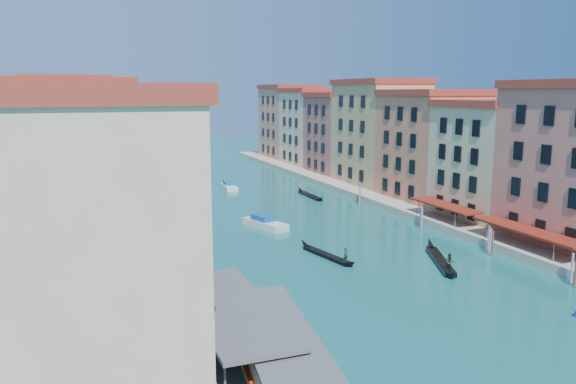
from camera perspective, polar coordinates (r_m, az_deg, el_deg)
name	(u,v)px	position (r m, az deg, el deg)	size (l,w,h in m)	color
left_bank_palazzos	(72,152)	(89.81, -21.13, 3.78)	(12.80, 128.40, 21.00)	#D1B491
right_bank_palazzos	(395,140)	(105.98, 10.83, 5.17)	(12.80, 128.40, 21.00)	#AA533C
quay	(356,192)	(103.22, 6.88, -0.03)	(4.00, 140.00, 1.00)	#A89887
restaurant_awnings	(532,232)	(69.41, 23.51, -3.71)	(3.20, 44.55, 3.12)	maroon
vaporetto_stop	(231,335)	(41.67, -5.78, -14.23)	(5.40, 16.40, 3.65)	#5A5A5D
mooring_poles_right	(474,236)	(71.93, 18.42, -4.31)	(1.44, 54.24, 3.20)	#59321E
mooring_poles_left	(197,342)	(41.22, -9.24, -14.82)	(0.24, 8.24, 3.20)	#59321E
vaporetto_near	(279,358)	(38.34, -0.91, -16.48)	(7.62, 21.73, 3.17)	white
vaporetto_far	(179,187)	(104.88, -11.01, 0.49)	(5.12, 20.26, 3.00)	silver
gondola_fore	(327,254)	(64.43, 3.97, -6.33)	(2.92, 10.65, 2.14)	black
gondola_right	(441,260)	(64.08, 15.27, -6.63)	(6.15, 12.38, 2.61)	black
gondola_far	(309,195)	(101.06, 2.19, -0.28)	(1.07, 11.45, 1.63)	black
motorboat_mid	(265,223)	(78.43, -2.37, -3.12)	(4.73, 8.08, 1.60)	silver
motorboat_far	(229,186)	(109.55, -6.02, 0.60)	(2.48, 6.87, 1.40)	white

